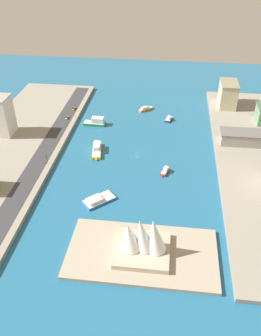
{
  "coord_description": "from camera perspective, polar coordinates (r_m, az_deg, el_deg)",
  "views": [
    {
      "loc": [
        -22.12,
        223.77,
        142.64
      ],
      "look_at": [
        2.51,
        21.21,
        1.74
      ],
      "focal_mm": 38.29,
      "sensor_mm": 36.0,
      "label": 1
    }
  ],
  "objects": [
    {
      "name": "quay_east",
      "position": [
        288.28,
        -17.5,
        3.55
      ],
      "size": [
        70.0,
        240.0,
        2.78
      ],
      "primitive_type": "cube",
      "color": "gray",
      "rests_on": "ground_plane"
    },
    {
      "name": "office_block_beige",
      "position": [
        341.99,
        15.24,
        11.27
      ],
      "size": [
        15.26,
        26.09,
        21.96
      ],
      "color": "#C6B793",
      "rests_on": "quay_west"
    },
    {
      "name": "tugboat_red",
      "position": [
        246.37,
        5.53,
        -0.53
      ],
      "size": [
        6.39,
        11.16,
        3.87
      ],
      "color": "red",
      "rests_on": "ground_plane"
    },
    {
      "name": "ground_plane",
      "position": [
        266.29,
        1.09,
        2.23
      ],
      "size": [
        440.0,
        440.0,
        0.0
      ],
      "primitive_type": "plane",
      "color": "#23668E"
    },
    {
      "name": "catamaran_blue",
      "position": [
        222.08,
        -5.2,
        -5.08
      ],
      "size": [
        20.99,
        20.36,
        3.55
      ],
      "color": "blue",
      "rests_on": "ground_plane"
    },
    {
      "name": "water_taxi_orange",
      "position": [
        331.49,
        2.48,
        9.38
      ],
      "size": [
        13.41,
        11.91,
        3.85
      ],
      "color": "orange",
      "rests_on": "ground_plane"
    },
    {
      "name": "taxi_yellow_cab",
      "position": [
        330.39,
        -9.04,
        9.32
      ],
      "size": [
        2.02,
        5.2,
        1.62
      ],
      "color": "black",
      "rests_on": "road_strip"
    },
    {
      "name": "ferry_green_doubledeck",
      "position": [
        306.93,
        -5.54,
        7.32
      ],
      "size": [
        19.87,
        7.8,
        6.81
      ],
      "color": "#2D8C4C",
      "rests_on": "ground_plane"
    },
    {
      "name": "ferry_yellow_fast",
      "position": [
        269.11,
        -5.37,
        2.99
      ],
      "size": [
        9.64,
        24.92,
        5.84
      ],
      "color": "yellow",
      "rests_on": "ground_plane"
    },
    {
      "name": "carpark_squat_concrete",
      "position": [
        285.32,
        17.16,
        4.69
      ],
      "size": [
        31.53,
        15.64,
        9.27
      ],
      "color": "gray",
      "rests_on": "quay_west"
    },
    {
      "name": "patrol_launch_navy",
      "position": [
        315.02,
        6.13,
        7.77
      ],
      "size": [
        7.01,
        11.15,
        4.0
      ],
      "color": "#1E284C",
      "rests_on": "ground_plane"
    },
    {
      "name": "opera_landmark",
      "position": [
        183.38,
        1.87,
        -11.34
      ],
      "size": [
        28.18,
        26.48,
        23.15
      ],
      "color": "#BCAD93",
      "rests_on": "peninsula_point"
    },
    {
      "name": "van_white",
      "position": [
        314.99,
        -10.12,
        7.9
      ],
      "size": [
        1.92,
        4.9,
        1.66
      ],
      "color": "black",
      "rests_on": "road_strip"
    },
    {
      "name": "road_strip",
      "position": [
        278.78,
        -12.95,
        3.57
      ],
      "size": [
        12.71,
        228.0,
        0.15
      ],
      "primitive_type": "cube",
      "color": "#38383D",
      "rests_on": "quay_east"
    },
    {
      "name": "peninsula_point",
      "position": [
        190.58,
        1.86,
        -13.41
      ],
      "size": [
        77.41,
        41.64,
        2.0
      ],
      "primitive_type": "cube",
      "color": "#A89E89",
      "rests_on": "ground_plane"
    },
    {
      "name": "traffic_light_waterfront",
      "position": [
        254.97,
        -13.2,
        1.5
      ],
      "size": [
        0.36,
        0.36,
        6.5
      ],
      "color": "black",
      "rests_on": "quay_east"
    }
  ]
}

